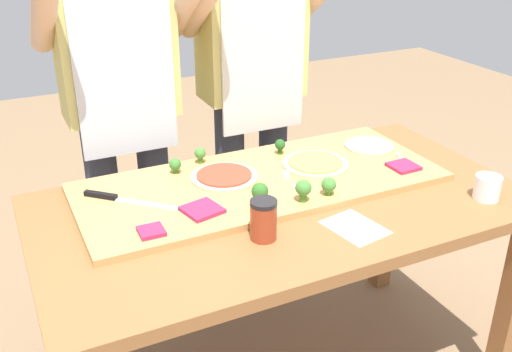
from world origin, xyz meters
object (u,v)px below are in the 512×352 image
object	(u,v)px
prep_table	(282,229)
broccoli_floret_front_right	(200,154)
pizza_whole_cheese_artichoke	(369,146)
broccoli_floret_back_mid	(175,165)
pizza_slice_far_left	(202,210)
recipe_note	(355,227)
cheese_crumble_c	(286,175)
broccoli_floret_front_left	(260,192)
cheese_crumble_b	(399,156)
cook_left	(120,89)
cook_right	(252,72)
broccoli_floret_center_right	(280,145)
chefs_knife	(117,198)
pizza_slice_far_right	(404,167)
sauce_jar	(263,220)
broccoli_floret_center_left	(329,185)
pizza_whole_pesto_green	(315,164)
pizza_whole_tomato_red	(224,176)
pizza_slice_center	(151,231)
flour_cup	(487,189)
cheese_crumble_a	(296,188)
broccoli_floret_back_left	(303,189)

from	to	relation	value
prep_table	broccoli_floret_front_right	bearing A→B (deg)	113.14
pizza_whole_cheese_artichoke	broccoli_floret_back_mid	size ratio (longest dim) A/B	3.45
pizza_slice_far_left	recipe_note	distance (m)	0.45
pizza_whole_cheese_artichoke	recipe_note	xyz separation A→B (m)	(-0.36, -0.43, -0.03)
cheese_crumble_c	broccoli_floret_front_left	bearing A→B (deg)	-140.55
cheese_crumble_b	cheese_crumble_c	distance (m)	0.44
cook_left	cook_right	distance (m)	0.53
broccoli_floret_center_right	chefs_knife	bearing A→B (deg)	-170.69
pizza_slice_far_right	cook_left	size ratio (longest dim) A/B	0.05
broccoli_floret_front_right	pizza_slice_far_left	bearing A→B (deg)	-110.03
broccoli_floret_back_mid	sauce_jar	world-z (taller)	sauce_jar
chefs_knife	prep_table	bearing A→B (deg)	-21.93
broccoli_floret_center_left	cheese_crumble_c	distance (m)	0.18
pizza_whole_pesto_green	broccoli_floret_center_left	size ratio (longest dim) A/B	3.91
sauce_jar	pizza_whole_tomato_red	bearing A→B (deg)	84.64
cook_left	broccoli_floret_front_right	bearing A→B (deg)	-54.04
pizza_whole_tomato_red	pizza_slice_center	distance (m)	0.39
sauce_jar	pizza_slice_far_left	bearing A→B (deg)	122.09
broccoli_floret_front_left	flour_cup	xyz separation A→B (m)	(0.68, -0.24, -0.03)
broccoli_floret_center_left	broccoli_floret_front_right	bearing A→B (deg)	124.36
broccoli_floret_center_left	cheese_crumble_a	size ratio (longest dim) A/B	3.30
broccoli_floret_center_left	cheese_crumble_b	xyz separation A→B (m)	(0.38, 0.13, -0.02)
cheese_crumble_a	recipe_note	distance (m)	0.25
pizza_slice_far_right	broccoli_floret_center_right	bearing A→B (deg)	137.65
broccoli_floret_back_mid	cheese_crumble_b	bearing A→B (deg)	-16.56
broccoli_floret_front_left	cook_right	xyz separation A→B (m)	(0.28, 0.63, 0.18)
pizza_whole_pesto_green	pizza_whole_cheese_artichoke	distance (m)	0.27
broccoli_floret_front_left	flour_cup	bearing A→B (deg)	-19.16
broccoli_floret_front_left	broccoli_floret_center_right	bearing A→B (deg)	53.32
broccoli_floret_center_right	cheese_crumble_c	xyz separation A→B (m)	(-0.08, -0.19, -0.02)
broccoli_floret_center_left	chefs_knife	bearing A→B (deg)	157.46
pizza_whole_cheese_artichoke	broccoli_floret_back_mid	xyz separation A→B (m)	(-0.72, 0.10, 0.02)
prep_table	broccoli_floret_front_left	distance (m)	0.19
broccoli_floret_center_right	cheese_crumble_b	size ratio (longest dim) A/B	3.29
broccoli_floret_back_left	cook_left	world-z (taller)	cook_left
prep_table	broccoli_floret_back_left	size ratio (longest dim) A/B	21.40
flour_cup	pizza_slice_far_left	bearing A→B (deg)	162.38
broccoli_floret_front_left	cook_right	world-z (taller)	cook_right
pizza_whole_pesto_green	broccoli_floret_front_left	bearing A→B (deg)	-149.94
broccoli_floret_center_left	cheese_crumble_c	xyz separation A→B (m)	(-0.06, 0.17, -0.02)
cheese_crumble_a	recipe_note	bearing A→B (deg)	-76.15
pizza_slice_center	pizza_slice_far_right	bearing A→B (deg)	2.53
pizza_whole_cheese_artichoke	cheese_crumble_b	xyz separation A→B (m)	(0.04, -0.13, 0.00)
broccoli_floret_front_right	broccoli_floret_center_left	bearing A→B (deg)	-55.64
broccoli_floret_front_right	chefs_knife	bearing A→B (deg)	-155.45
pizza_slice_center	flour_cup	world-z (taller)	flour_cup
pizza_slice_far_right	flour_cup	bearing A→B (deg)	-64.92
pizza_whole_pesto_green	broccoli_floret_center_left	world-z (taller)	broccoli_floret_center_left
pizza_whole_cheese_artichoke	cook_left	xyz separation A→B (m)	(-0.81, 0.41, 0.21)
recipe_note	pizza_whole_cheese_artichoke	bearing A→B (deg)	50.48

